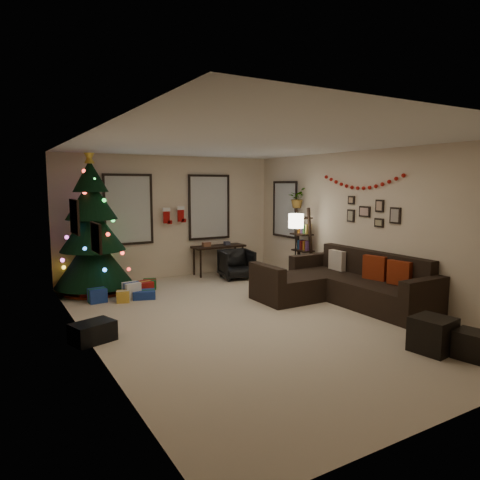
{
  "coord_description": "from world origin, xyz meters",
  "views": [
    {
      "loc": [
        -3.63,
        -5.73,
        2.09
      ],
      "look_at": [
        0.1,
        0.6,
        1.15
      ],
      "focal_mm": 32.97,
      "sensor_mm": 36.0,
      "label": 1
    }
  ],
  "objects_px": {
    "sofa": "(342,286)",
    "desk": "(219,249)",
    "christmas_tree": "(93,234)",
    "bookshelf": "(303,245)",
    "desk_chair": "(237,264)"
  },
  "relations": [
    {
      "from": "sofa",
      "to": "desk",
      "type": "height_order",
      "value": "sofa"
    },
    {
      "from": "christmas_tree",
      "to": "sofa",
      "type": "xyz_separation_m",
      "value": [
        3.65,
        -2.97,
        -0.85
      ]
    },
    {
      "from": "desk",
      "to": "bookshelf",
      "type": "xyz_separation_m",
      "value": [
        1.24,
        -1.57,
        0.18
      ]
    },
    {
      "from": "sofa",
      "to": "desk_chair",
      "type": "bearing_deg",
      "value": 104.03
    },
    {
      "from": "sofa",
      "to": "bookshelf",
      "type": "bearing_deg",
      "value": 74.47
    },
    {
      "from": "christmas_tree",
      "to": "desk_chair",
      "type": "bearing_deg",
      "value": -6.46
    },
    {
      "from": "bookshelf",
      "to": "christmas_tree",
      "type": "bearing_deg",
      "value": 162.97
    },
    {
      "from": "desk_chair",
      "to": "sofa",
      "type": "bearing_deg",
      "value": -65.27
    },
    {
      "from": "sofa",
      "to": "desk_chair",
      "type": "xyz_separation_m",
      "value": [
        -0.66,
        2.63,
        0.03
      ]
    },
    {
      "from": "desk",
      "to": "bookshelf",
      "type": "distance_m",
      "value": 2.01
    },
    {
      "from": "sofa",
      "to": "christmas_tree",
      "type": "bearing_deg",
      "value": 140.86
    },
    {
      "from": "desk_chair",
      "to": "bookshelf",
      "type": "relative_size",
      "value": 0.41
    },
    {
      "from": "christmas_tree",
      "to": "bookshelf",
      "type": "distance_m",
      "value": 4.32
    },
    {
      "from": "desk",
      "to": "bookshelf",
      "type": "height_order",
      "value": "bookshelf"
    },
    {
      "from": "christmas_tree",
      "to": "desk",
      "type": "distance_m",
      "value": 2.95
    }
  ]
}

